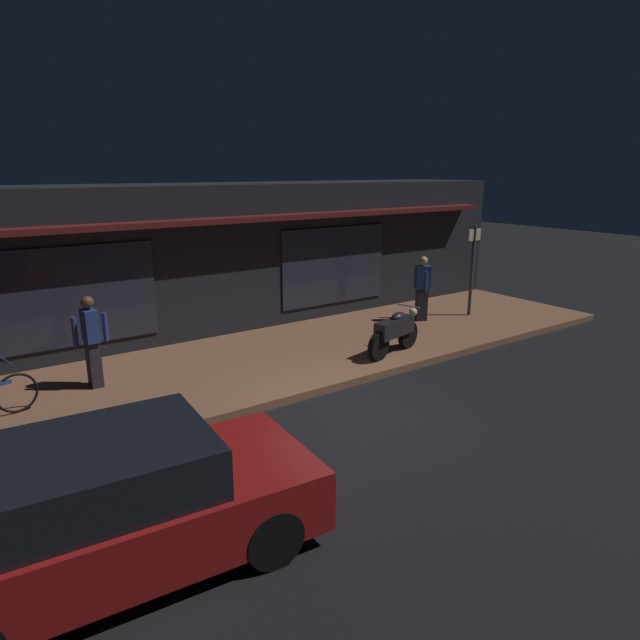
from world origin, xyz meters
name	(u,v)px	position (x,y,z in m)	size (l,w,h in m)	color
ground_plane	(357,415)	(0.00, 0.00, 0.00)	(60.00, 60.00, 0.00)	black
sidewalk_slab	(267,361)	(0.00, 3.00, 0.07)	(18.00, 4.00, 0.15)	brown
storefront_building	(197,258)	(0.00, 6.39, 1.80)	(18.00, 3.30, 3.60)	black
motorcycle	(395,331)	(2.36, 1.68, 0.65)	(1.68, 0.66, 0.97)	black
person_photographer	(91,340)	(-3.31, 3.40, 1.03)	(0.61, 0.39, 1.67)	#28232D
person_bystander	(422,287)	(4.74, 3.27, 1.03)	(0.44, 0.58, 1.67)	#28232D
sign_post	(472,265)	(6.20, 2.93, 1.51)	(0.44, 0.09, 2.40)	#47474C
parked_car_far	(111,507)	(-4.30, -1.44, 0.70)	(4.22, 2.05, 1.42)	black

